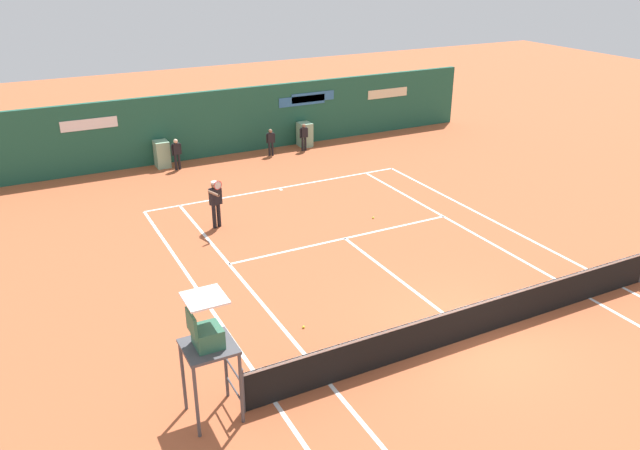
# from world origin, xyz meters

# --- Properties ---
(ground_plane) EXTENTS (80.00, 80.00, 0.01)m
(ground_plane) POSITION_xyz_m (-0.00, 0.58, 0.00)
(ground_plane) COLOR #B25633
(tennis_net) EXTENTS (12.10, 0.10, 1.07)m
(tennis_net) POSITION_xyz_m (0.00, 0.00, 0.51)
(tennis_net) COLOR #4C4C51
(tennis_net) RESTS_ON ground_plane
(sponsor_back_wall) EXTENTS (25.00, 1.02, 2.96)m
(sponsor_back_wall) POSITION_xyz_m (0.01, 16.97, 1.44)
(sponsor_back_wall) COLOR #1E5642
(sponsor_back_wall) RESTS_ON ground_plane
(umpire_chair) EXTENTS (1.00, 1.00, 2.76)m
(umpire_chair) POSITION_xyz_m (-6.56, 0.19, 1.79)
(umpire_chair) COLOR #47474C
(umpire_chair) RESTS_ON ground_plane
(player_on_baseline) EXTENTS (0.53, 0.80, 1.87)m
(player_on_baseline) POSITION_xyz_m (-3.41, 9.18, 0.99)
(player_on_baseline) COLOR black
(player_on_baseline) RESTS_ON ground_plane
(ball_kid_right_post) EXTENTS (0.45, 0.21, 1.35)m
(ball_kid_right_post) POSITION_xyz_m (-2.91, 15.77, 0.78)
(ball_kid_right_post) COLOR black
(ball_kid_right_post) RESTS_ON ground_plane
(ball_kid_left_post) EXTENTS (0.43, 0.18, 1.29)m
(ball_kid_left_post) POSITION_xyz_m (3.09, 15.77, 0.74)
(ball_kid_left_post) COLOR black
(ball_kid_left_post) RESTS_ON ground_plane
(ball_kid_centre_post) EXTENTS (0.41, 0.20, 1.24)m
(ball_kid_centre_post) POSITION_xyz_m (1.42, 15.77, 0.71)
(ball_kid_centre_post) COLOR black
(ball_kid_centre_post) RESTS_ON ground_plane
(tennis_ball_near_service_line) EXTENTS (0.07, 0.07, 0.07)m
(tennis_ball_near_service_line) POSITION_xyz_m (-3.54, 2.24, 0.03)
(tennis_ball_near_service_line) COLOR #CCE033
(tennis_ball_near_service_line) RESTS_ON ground_plane
(tennis_ball_mid_court) EXTENTS (0.07, 0.07, 0.07)m
(tennis_ball_mid_court) POSITION_xyz_m (1.69, 7.38, 0.03)
(tennis_ball_mid_court) COLOR #CCE033
(tennis_ball_mid_court) RESTS_ON ground_plane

